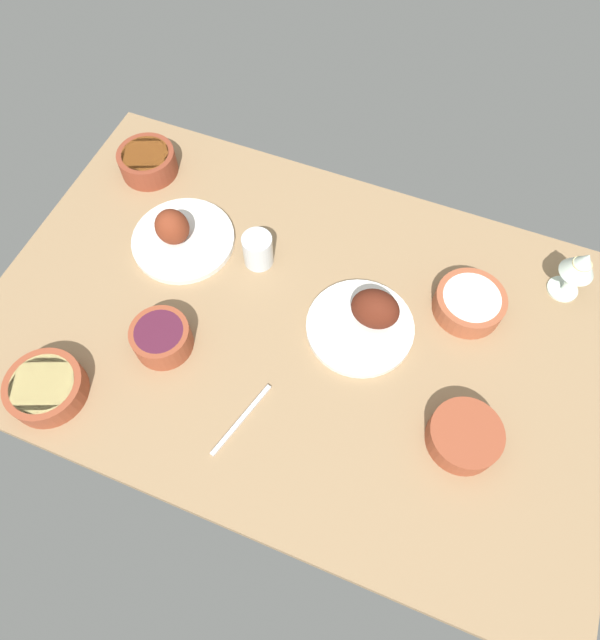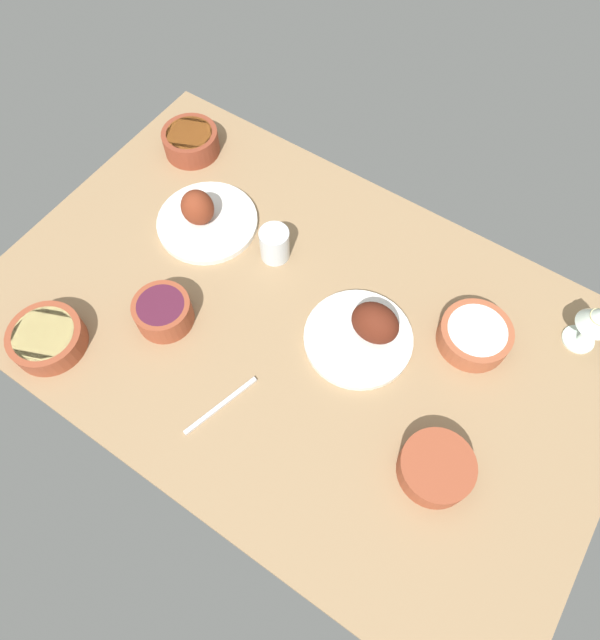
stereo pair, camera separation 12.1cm
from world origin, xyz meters
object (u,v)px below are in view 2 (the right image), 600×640
Objects in this scene: wine_glass at (599,319)px; bowl_pasta at (47,338)px; plate_near_viewer at (366,331)px; bowl_soup at (191,141)px; bowl_sauce at (436,468)px; fork_loose at (221,405)px; water_tumbler at (275,244)px; plate_far_side at (204,217)px; bowl_onions at (163,312)px; bowl_cream at (475,335)px.

bowl_pasta is at bearing 34.31° from wine_glass.
bowl_soup is at bearing -18.72° from plate_near_viewer.
fork_loose is (42.74, 12.52, -2.66)cm from bowl_sauce.
bowl_sauce is 44.62cm from fork_loose.
water_tumbler reaches higher than bowl_sauce.
bowl_sauce is at bearing 162.99° from plate_far_side.
fork_loose is (-22.80, 9.42, -3.10)cm from bowl_onions.
bowl_pasta is at bearing 34.29° from bowl_cream.
bowl_onions is at bearing 122.45° from bowl_soup.
plate_far_side is 2.94× the size of water_tumbler.
bowl_pasta is at bearing 47.97° from bowl_onions.
bowl_onions is (-9.52, 26.05, 0.83)cm from plate_far_side.
plate_near_viewer is 1.50× the size of bowl_pasta.
bowl_pasta is 1.09× the size of bowl_soup.
bowl_sauce is 0.91× the size of bowl_pasta.
bowl_pasta is (82.42, 21.82, -0.20)cm from bowl_sauce.
bowl_sauce is at bearing 155.67° from water_tumbler.
bowl_onions reaches higher than bowl_pasta.
bowl_cream is (-68.89, -7.21, 0.22)cm from plate_far_side.
fork_loose is (-12.57, 37.52, -3.82)cm from water_tumbler.
bowl_soup is at bearing -57.55° from bowl_onions.
plate_far_side is at bearing 5.93° from water_tumbler.
bowl_pasta is 1.89× the size of water_tumbler.
water_tumbler is at bearing -14.01° from plate_near_viewer.
wine_glass is (-88.32, -20.52, 7.26)cm from plate_far_side.
bowl_sauce is 60.71cm from water_tumbler.
bowl_pasta is 1.14× the size of wine_glass.
bowl_onions reaches higher than fork_loose.
bowl_soup is at bearing 59.24° from fork_loose.
bowl_soup is (93.24, -40.47, 0.36)cm from bowl_sauce.
plate_near_viewer is 1.64× the size of bowl_soup.
bowl_cream is 92.28cm from bowl_pasta.
plate_near_viewer is 1.54× the size of bowl_cream.
bowl_soup reaches higher than bowl_sauce.
bowl_cream is 87.68cm from bowl_soup.
bowl_onions is 24.86cm from fork_loose.
plate_near_viewer is 70.91cm from bowl_soup.
bowl_onions reaches higher than bowl_sauce.
plate_far_side is 49.25cm from plate_near_viewer.
bowl_onions is 91.76cm from wine_glass.
bowl_cream is 1.08× the size of bowl_sauce.
bowl_sauce is 0.79× the size of fork_loose.
bowl_onions is at bearing 70.01° from water_tumbler.
plate_far_side is 90.96cm from wine_glass.
wine_glass reaches higher than bowl_sauce.
plate_far_side reaches higher than bowl_soup.
fork_loose is (16.66, 30.23, -2.81)cm from plate_near_viewer.
bowl_onions is at bearing 2.70° from bowl_sauce.
bowl_pasta is at bearing 35.06° from plate_near_viewer.
water_tumbler is at bearing 15.07° from wine_glass.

